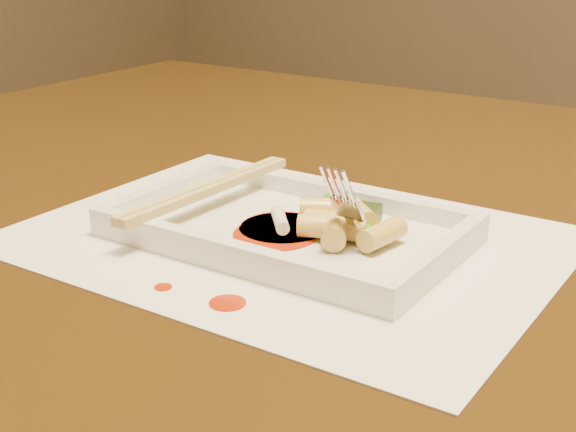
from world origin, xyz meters
The scene contains 24 objects.
table centered at (0.00, 0.00, 0.65)m, with size 1.40×0.90×0.75m.
placemat centered at (-0.06, -0.14, 0.75)m, with size 0.40×0.30×0.00m, color white.
sauce_splatter_a centered at (-0.03, -0.26, 0.75)m, with size 0.02×0.02×0.00m, color #BA2805.
sauce_splatter_b centered at (-0.08, -0.26, 0.75)m, with size 0.01×0.01×0.00m, color #BA2805.
plate_base centered at (-0.06, -0.14, 0.76)m, with size 0.26×0.16×0.01m, color white.
plate_rim_far centered at (-0.06, -0.07, 0.77)m, with size 0.26×0.01×0.01m, color white.
plate_rim_near centered at (-0.06, -0.22, 0.77)m, with size 0.26×0.01×0.01m, color white.
plate_rim_left centered at (-0.18, -0.14, 0.77)m, with size 0.01×0.14×0.01m, color white.
plate_rim_right centered at (0.07, -0.14, 0.77)m, with size 0.01×0.14×0.01m, color white.
veg_piece centered at (-0.02, -0.10, 0.77)m, with size 0.04×0.03×0.01m, color black.
scallion_white centered at (-0.05, -0.16, 0.77)m, with size 0.01×0.01×0.04m, color #EAEACC.
scallion_green centered at (-0.01, -0.12, 0.77)m, with size 0.01×0.01×0.09m, color #278D16.
chopstick_a centered at (-0.14, -0.14, 0.78)m, with size 0.01×0.19×0.01m, color tan.
chopstick_b centered at (-0.13, -0.14, 0.78)m, with size 0.01×0.19×0.01m, color tan.
fork centered at (0.01, -0.13, 0.83)m, with size 0.09×0.10×0.14m, color silver, non-canonical shape.
sauce_blob_0 centered at (-0.06, -0.14, 0.76)m, with size 0.06×0.06×0.00m, color #BA2805.
sauce_blob_1 centered at (-0.06, -0.16, 0.76)m, with size 0.06×0.06×0.00m, color #BA2805.
sauce_blob_2 centered at (-0.06, -0.15, 0.76)m, with size 0.07×0.07×0.00m, color #BA2805.
rice_cake_0 centered at (-0.01, -0.15, 0.77)m, with size 0.02×0.02×0.05m, color #E1CF69.
rice_cake_1 centered at (-0.02, -0.15, 0.77)m, with size 0.02×0.02×0.04m, color #E1CF69.
rice_cake_2 centered at (-0.03, -0.13, 0.78)m, with size 0.02×0.02×0.04m, color #E1CF69.
rice_cake_3 centered at (-0.01, -0.14, 0.77)m, with size 0.02×0.02×0.05m, color #E1CF69.
rice_cake_4 centered at (0.02, -0.14, 0.77)m, with size 0.02×0.02×0.04m, color #E1CF69.
rice_cake_5 centered at (0.00, -0.13, 0.78)m, with size 0.02×0.02×0.04m, color #E1CF69.
Camera 1 is at (0.26, -0.62, 0.98)m, focal length 50.00 mm.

